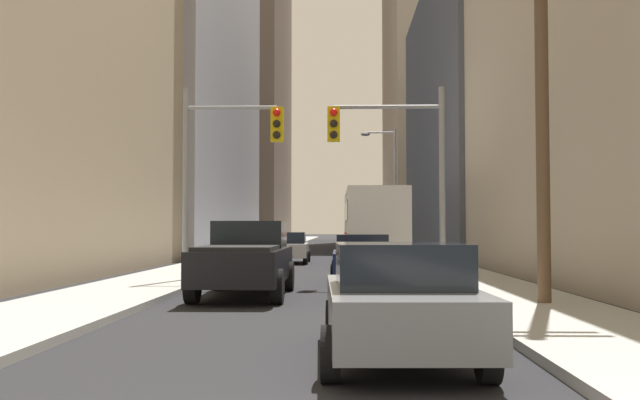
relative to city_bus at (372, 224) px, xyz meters
The scene contains 13 objects.
sidewalk_left 22.12m from the city_bus, 108.94° to the left, with size 3.03×160.00×0.15m, color #9E9E99.
sidewalk_right 21.08m from the city_bus, 83.22° to the left, with size 3.03×160.00×0.15m, color #9E9E99.
city_bus is the anchor object (origin of this frame).
pickup_truck_black 16.08m from the city_bus, 104.05° to the right, with size 2.20×5.41×1.90m.
sedan_grey 24.20m from the city_bus, 91.78° to the right, with size 1.95×4.25×1.52m.
sedan_navy 10.93m from the city_bus, 94.41° to the right, with size 1.95×4.20×1.52m.
sedan_silver 4.38m from the city_bus, 162.31° to the left, with size 1.95×4.23×1.52m.
traffic_signal_near_left 13.16m from the city_bus, 112.43° to the right, with size 3.08×0.44×6.00m.
traffic_signal_near_right 12.19m from the city_bus, 89.70° to the right, with size 3.56×0.44×6.00m.
utility_pole_right 18.90m from the city_bus, 81.36° to the right, with size 2.20×0.28×10.82m.
street_lamp_right 8.22m from the city_bus, 79.99° to the left, with size 2.08×0.32×7.50m.
building_left_mid_office 29.07m from the city_bus, 137.60° to the left, with size 19.86×28.93×30.99m, color #93939E.
building_right_mid_block 23.83m from the city_bus, 41.02° to the left, with size 25.63×27.46×18.54m, color #4C515B.
Camera 1 is at (0.83, -4.17, 1.71)m, focal length 39.60 mm.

